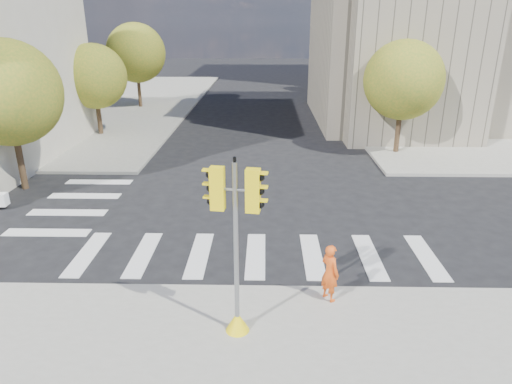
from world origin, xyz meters
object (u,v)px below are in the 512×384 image
Objects in this scene: lamp_near at (394,63)px; photographer at (330,273)px; traffic_signal at (236,263)px; lamp_far at (353,50)px.

photographer is at bearing -108.26° from lamp_near.
lamp_near reaches higher than photographer.
traffic_signal is 2.86m from photographer.
lamp_far is 33.37m from photographer.
traffic_signal reaches higher than photographer.
lamp_far is at bearing 84.78° from traffic_signal.
traffic_signal is 2.71× the size of photographer.
lamp_far reaches higher than photographer.
traffic_signal is at bearing -112.95° from lamp_near.
lamp_near is at bearing -90.00° from lamp_far.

